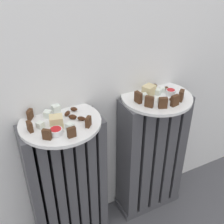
{
  "coord_description": "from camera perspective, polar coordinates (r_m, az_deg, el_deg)",
  "views": [
    {
      "loc": [
        -0.4,
        -0.5,
        1.13
      ],
      "look_at": [
        0.0,
        0.28,
        0.58
      ],
      "focal_mm": 44.87,
      "sensor_mm": 36.0,
      "label": 1
    }
  ],
  "objects": [
    {
      "name": "radiator_left",
      "position": [
        1.16,
        -9.01,
        -14.73
      ],
      "size": [
        0.3,
        0.13,
        0.59
      ],
      "color": "#47474C",
      "rests_on": "ground_plane"
    },
    {
      "name": "radiator_right",
      "position": [
        1.29,
        7.94,
        -8.99
      ],
      "size": [
        0.3,
        0.13,
        0.59
      ],
      "color": "#47474C",
      "rests_on": "ground_plane"
    },
    {
      "name": "plate_left",
      "position": [
        0.97,
        -10.51,
        -2.08
      ],
      "size": [
        0.28,
        0.28,
        0.01
      ],
      "primitive_type": "cylinder",
      "color": "white",
      "rests_on": "radiator_left"
    },
    {
      "name": "plate_right",
      "position": [
        1.12,
        9.08,
        3.02
      ],
      "size": [
        0.28,
        0.28,
        0.01
      ],
      "primitive_type": "cylinder",
      "color": "white",
      "rests_on": "radiator_right"
    },
    {
      "name": "dark_cake_slice_left_0",
      "position": [
        0.99,
        -16.37,
        -0.47
      ],
      "size": [
        0.03,
        0.03,
        0.03
      ],
      "primitive_type": "cube",
      "rotation": [
        0.0,
        0.0,
        -2.17
      ],
      "color": "#472B19",
      "rests_on": "plate_left"
    },
    {
      "name": "dark_cake_slice_left_1",
      "position": [
        0.93,
        -16.41,
        -2.88
      ],
      "size": [
        0.02,
        0.03,
        0.03
      ],
      "primitive_type": "cube",
      "rotation": [
        0.0,
        0.0,
        -1.43
      ],
      "color": "#472B19",
      "rests_on": "plate_left"
    },
    {
      "name": "dark_cake_slice_left_2",
      "position": [
        0.88,
        -13.15,
        -4.48
      ],
      "size": [
        0.03,
        0.03,
        0.03
      ],
      "primitive_type": "cube",
      "rotation": [
        0.0,
        0.0,
        -0.69
      ],
      "color": "#472B19",
      "rests_on": "plate_left"
    },
    {
      "name": "dark_cake_slice_left_3",
      "position": [
        0.87,
        -8.24,
        -4.12
      ],
      "size": [
        0.03,
        0.01,
        0.03
      ],
      "primitive_type": "cube",
      "rotation": [
        0.0,
        0.0,
        0.05
      ],
      "color": "#472B19",
      "rests_on": "plate_left"
    },
    {
      "name": "dark_cake_slice_left_4",
      "position": [
        0.91,
        -4.86,
        -2.01
      ],
      "size": [
        0.03,
        0.03,
        0.03
      ],
      "primitive_type": "cube",
      "rotation": [
        0.0,
        0.0,
        0.79
      ],
      "color": "#472B19",
      "rests_on": "plate_left"
    },
    {
      "name": "marble_cake_slice_left_0",
      "position": [
        0.93,
        -11.28,
        -1.86
      ],
      "size": [
        0.05,
        0.05,
        0.04
      ],
      "primitive_type": "cube",
      "rotation": [
        0.0,
        0.0,
        -0.25
      ],
      "color": "beige",
      "rests_on": "plate_left"
    },
    {
      "name": "turkish_delight_left_0",
      "position": [
        0.91,
        -8.56,
        -2.87
      ],
      "size": [
        0.03,
        0.03,
        0.02
      ],
      "primitive_type": "cube",
      "rotation": [
        0.0,
        0.0,
        0.46
      ],
      "color": "white",
      "rests_on": "plate_left"
    },
    {
      "name": "turkish_delight_left_1",
      "position": [
        0.94,
        -14.43,
        -2.56
      ],
      "size": [
        0.03,
        0.03,
        0.02
      ],
      "primitive_type": "cube",
      "rotation": [
        0.0,
        0.0,
        0.53
      ],
      "color": "white",
      "rests_on": "plate_left"
    },
    {
      "name": "turkish_delight_left_2",
      "position": [
        1.01,
        -11.35,
        0.73
      ],
      "size": [
        0.03,
        0.03,
        0.03
      ],
      "primitive_type": "cube",
      "rotation": [
        0.0,
        0.0,
        0.14
      ],
      "color": "white",
      "rests_on": "plate_left"
    },
    {
      "name": "turkish_delight_left_3",
      "position": [
        0.99,
        -13.0,
        -0.42
      ],
      "size": [
        0.03,
        0.03,
        0.02
      ],
      "primitive_type": "cube",
      "rotation": [
        0.0,
        0.0,
        0.87
      ],
      "color": "white",
      "rests_on": "plate_left"
    },
    {
      "name": "medjool_date_left_0",
      "position": [
        0.98,
        -9.09,
        -0.3
      ],
      "size": [
        0.03,
        0.03,
        0.02
      ],
      "primitive_type": "ellipsoid",
      "rotation": [
        0.0,
        0.0,
        0.63
      ],
      "color": "#3D1E0F",
      "rests_on": "plate_left"
    },
    {
      "name": "medjool_date_left_1",
      "position": [
        0.95,
        -6.23,
        -1.34
      ],
      "size": [
        0.03,
        0.03,
        0.02
      ],
      "primitive_type": "ellipsoid",
      "rotation": [
        0.0,
        0.0,
        2.4
      ],
      "color": "#3D1E0F",
      "rests_on": "plate_left"
    },
    {
      "name": "medjool_date_left_2",
      "position": [
        0.96,
        -8.02,
        -0.99
      ],
      "size": [
        0.03,
        0.03,
        0.02
      ],
      "primitive_type": "ellipsoid",
      "rotation": [
        0.0,
        0.0,
        2.58
      ],
      "color": "#3D1E0F",
      "rests_on": "plate_left"
    },
    {
      "name": "medjool_date_left_3",
      "position": [
        1.01,
        -7.77,
        0.6
      ],
      "size": [
        0.03,
        0.03,
        0.01
      ],
      "primitive_type": "ellipsoid",
      "rotation": [
        0.0,
        0.0,
        2.45
      ],
      "color": "#3D1E0F",
      "rests_on": "plate_left"
    },
    {
      "name": "jam_bowl_left",
      "position": [
        0.9,
        -11.34,
        -3.87
      ],
      "size": [
        0.04,
        0.04,
        0.02
      ],
      "color": "white",
      "rests_on": "plate_left"
    },
    {
      "name": "dark_cake_slice_right_0",
      "position": [
        1.05,
        5.37,
        2.99
      ],
      "size": [
        0.02,
        0.03,
        0.04
      ],
      "primitive_type": "cube",
      "rotation": [
        0.0,
        0.0,
        -1.46
      ],
      "color": "#472B19",
      "rests_on": "plate_right"
    },
    {
      "name": "dark_cake_slice_right_1",
      "position": [
        1.03,
        7.59,
        2.1
      ],
      "size": [
        0.03,
        0.03,
        0.04
      ],
      "primitive_type": "cube",
      "rotation": [
        0.0,
        0.0,
        -0.92
      ],
      "color": "#472B19",
      "rests_on": "plate_right"
    },
    {
      "name": "dark_cake_slice_right_2",
      "position": [
        1.03,
        10.35,
        1.83
      ],
      "size": [
        0.03,
        0.03,
        0.04
      ],
      "primitive_type": "cube",
      "rotation": [
        0.0,
        0.0,
        -0.38
      ],
      "color": "#472B19",
      "rests_on": "plate_right"
    },
    {
      "name": "dark_cake_slice_right_3",
      "position": [
        1.05,
        12.71,
        2.29
      ],
      "size": [
        0.03,
        0.02,
        0.04
      ],
      "primitive_type": "cube",
      "rotation": [
        0.0,
        0.0,
        0.15
      ],
      "color": "#472B19",
      "rests_on": "plate_right"
    },
    {
      "name": "dark_cake_slice_right_4",
      "position": [
        1.09,
        13.93,
        3.27
      ],
      "size": [
        0.03,
        0.03,
        0.04
      ],
      "primitive_type": "cube",
      "rotation": [
        0.0,
        0.0,
        0.69
      ],
      "color": "#472B19",
      "rests_on": "plate_right"
    },
    {
      "name": "marble_cake_slice_right_0",
      "position": [
        1.11,
        7.52,
        4.41
      ],
      "size": [
        0.06,
        0.05,
        0.04
      ],
      "primitive_type": "cube",
      "rotation": [
        0.0,
        0.0,
        0.38
      ],
      "color": "beige",
      "rests_on": "plate_right"
    },
    {
      "name": "turkish_delight_right_0",
      "position": [
        1.15,
        10.23,
        4.51
      ],
      "size": [
        0.02,
        0.02,
        0.02
      ],
      "primitive_type": "cube",
      "rotation": [
        0.0,
        0.0,
        1.24
      ],
      "color": "white",
      "rests_on": "plate_right"
    },
    {
      "name": "turkish_delight_right_1",
      "position": [
        1.08,
        6.56,
        3.22
      ],
      "size": [
        0.03,
        0.03,
        0.02
      ],
      "primitive_type": "cube",
      "rotation": [
        0.0,
        0.0,
        1.38
      ],
      "color": "white",
      "rests_on": "plate_right"
    },
    {
      "name": "turkish_delight_right_2",
      "position": [
        1.12,
        9.32,
        4.11
      ],
      "size": [
        0.03,
        0.03,
        0.02
      ],
      "primitive_type": "cube",
      "rotation": [
        0.0,
        0.0,
        0.55
      ],
      "color": "white",
      "rests_on": "plate_right"
    },
    {
      "name": "turkish_delight_right_3",
      "position": [
        1.07,
        9.91,
        2.44
      ],
      "size": [
        0.03,
        0.03,
        0.02
      ],
      "primitive_type": "cube",
      "rotation": [
        0.0,
        0.0,
        0.66
      ],
      "color": "white",
      "rests_on": "plate_right"
    },
    {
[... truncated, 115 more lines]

